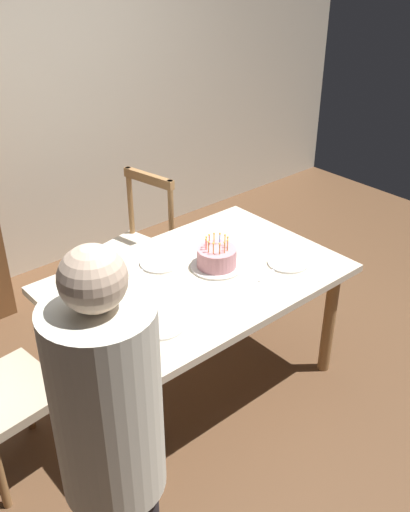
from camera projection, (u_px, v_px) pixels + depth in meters
name	position (u px, v px, depth m)	size (l,w,h in m)	color
ground	(199.00, 381.00, 3.35)	(6.40, 6.40, 0.00)	brown
back_wall	(22.00, 96.00, 3.92)	(6.40, 0.10, 2.60)	beige
dining_table	(198.00, 290.00, 3.03)	(1.49, 1.00, 0.73)	beige
birthday_cake	(217.00, 259.00, 3.04)	(0.28, 0.28, 0.18)	silver
plate_near_celebrant	(161.00, 325.00, 2.61)	(0.22, 0.22, 0.01)	white
plate_far_side	(160.00, 263.00, 3.09)	(0.22, 0.22, 0.01)	white
plate_near_guest	(288.00, 263.00, 3.09)	(0.22, 0.22, 0.01)	white
fork_near_celebrant	(133.00, 341.00, 2.51)	(0.18, 0.02, 0.01)	silver
fork_far_side	(136.00, 274.00, 3.00)	(0.18, 0.02, 0.01)	silver
fork_near_guest	(268.00, 274.00, 3.00)	(0.18, 0.02, 0.01)	silver
chair_spindle_back	(134.00, 252.00, 3.75)	(0.52, 0.52, 0.95)	beige
person_celebrant	(112.00, 449.00, 1.74)	(0.32, 0.32, 1.63)	#262328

